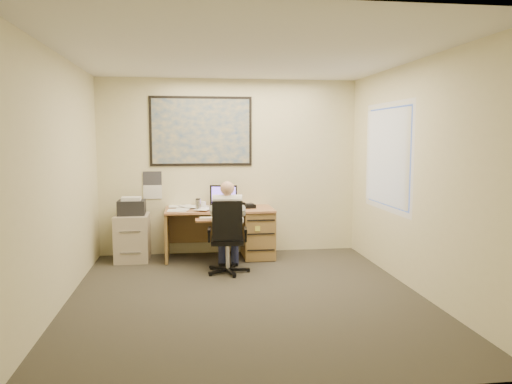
{
  "coord_description": "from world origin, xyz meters",
  "views": [
    {
      "loc": [
        -0.64,
        -5.49,
        1.81
      ],
      "look_at": [
        0.29,
        1.3,
        1.06
      ],
      "focal_mm": 35.0,
      "sensor_mm": 36.0,
      "label": 1
    }
  ],
  "objects": [
    {
      "name": "person",
      "position": [
        -0.13,
        1.08,
        0.61
      ],
      "size": [
        0.58,
        0.77,
        1.23
      ],
      "primitive_type": null,
      "rotation": [
        0.0,
        0.0,
        -0.11
      ],
      "color": "silver",
      "rests_on": "office_chair"
    },
    {
      "name": "desk",
      "position": [
        0.15,
        1.9,
        0.44
      ],
      "size": [
        1.6,
        0.97,
        1.08
      ],
      "color": "#AE764A",
      "rests_on": "ground"
    },
    {
      "name": "filing_cabinet",
      "position": [
        -1.47,
        1.92,
        0.4
      ],
      "size": [
        0.49,
        0.58,
        0.94
      ],
      "rotation": [
        0.0,
        0.0,
        -0.0
      ],
      "color": "#B6A792",
      "rests_on": "ground"
    },
    {
      "name": "office_chair",
      "position": [
        -0.13,
        1.0,
        0.29
      ],
      "size": [
        0.64,
        0.64,
        1.0
      ],
      "rotation": [
        0.0,
        0.0,
        -0.08
      ],
      "color": "black",
      "rests_on": "ground"
    },
    {
      "name": "wall_calendar",
      "position": [
        -1.18,
        2.24,
        1.08
      ],
      "size": [
        0.28,
        0.01,
        0.42
      ],
      "primitive_type": "cube",
      "color": "white",
      "rests_on": "room_shell"
    },
    {
      "name": "world_map",
      "position": [
        -0.43,
        2.23,
        1.9
      ],
      "size": [
        1.56,
        0.03,
        1.06
      ],
      "primitive_type": "cube",
      "color": "#1E4C93",
      "rests_on": "room_shell"
    },
    {
      "name": "room_shell",
      "position": [
        0.0,
        0.0,
        1.35
      ],
      "size": [
        4.0,
        4.5,
        2.7
      ],
      "color": "#343128",
      "rests_on": "ground"
    },
    {
      "name": "window_blinds",
      "position": [
        1.97,
        0.8,
        1.55
      ],
      "size": [
        0.06,
        1.4,
        1.3
      ],
      "primitive_type": null,
      "color": "#EDE8CC",
      "rests_on": "room_shell"
    }
  ]
}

